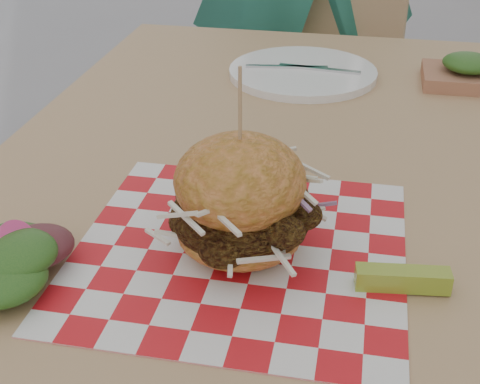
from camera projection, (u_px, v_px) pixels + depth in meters
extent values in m
cube|color=tan|center=(276.00, 167.00, 0.96)|extent=(0.80, 1.20, 0.04)
cylinder|color=#333338|center=(169.00, 189.00, 1.66)|extent=(0.05, 0.05, 0.71)
cylinder|color=#333338|center=(451.00, 217.00, 1.55)|extent=(0.05, 0.05, 0.71)
cube|color=tan|center=(320.00, 114.00, 1.83)|extent=(0.48, 0.48, 0.04)
cube|color=tan|center=(343.00, 5.00, 1.87)|extent=(0.42, 0.11, 0.50)
cylinder|color=#333338|center=(235.00, 207.00, 1.86)|extent=(0.03, 0.03, 0.43)
cylinder|color=#333338|center=(364.00, 232.00, 1.75)|extent=(0.03, 0.03, 0.43)
cylinder|color=#333338|center=(275.00, 153.00, 2.15)|extent=(0.03, 0.03, 0.43)
cylinder|color=#333338|center=(387.00, 172.00, 2.04)|extent=(0.03, 0.03, 0.43)
cube|color=red|center=(240.00, 250.00, 0.74)|extent=(0.36, 0.36, 0.00)
ellipsoid|color=#C67738|center=(240.00, 231.00, 0.73)|extent=(0.14, 0.14, 0.05)
ellipsoid|color=brown|center=(240.00, 216.00, 0.72)|extent=(0.15, 0.14, 0.08)
ellipsoid|color=#C67738|center=(240.00, 181.00, 0.70)|extent=(0.14, 0.14, 0.10)
cylinder|color=tan|center=(240.00, 117.00, 0.66)|extent=(0.00, 0.00, 0.11)
cube|color=olive|center=(403.00, 279.00, 0.67)|extent=(0.10, 0.03, 0.02)
ellipsoid|color=#3F1419|center=(23.00, 268.00, 0.69)|extent=(0.08, 0.08, 0.03)
ellipsoid|color=#134414|center=(23.00, 255.00, 0.71)|extent=(0.08, 0.08, 0.03)
ellipsoid|color=#134414|center=(5.00, 250.00, 0.72)|extent=(0.08, 0.08, 0.03)
ellipsoid|color=#3F1419|center=(3.00, 280.00, 0.67)|extent=(0.08, 0.08, 0.03)
cylinder|color=#EC418C|center=(17.00, 240.00, 0.70)|extent=(0.05, 0.05, 0.04)
cylinder|color=white|center=(303.00, 73.00, 1.22)|extent=(0.27, 0.27, 0.01)
cube|color=silver|center=(287.00, 67.00, 1.22)|extent=(0.15, 0.03, 0.00)
cube|color=silver|center=(319.00, 69.00, 1.21)|extent=(0.15, 0.03, 0.00)
cube|color=#9D6447|center=(466.00, 78.00, 1.18)|extent=(0.15, 0.12, 0.02)
ellipsoid|color=#134414|center=(469.00, 63.00, 1.17)|extent=(0.09, 0.09, 0.03)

